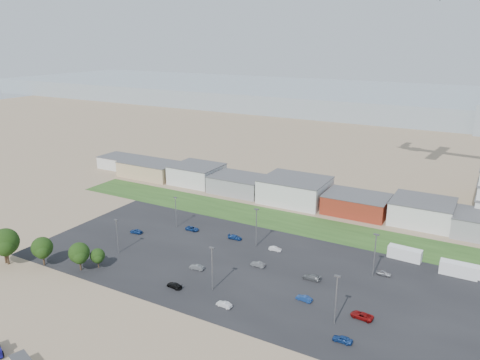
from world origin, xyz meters
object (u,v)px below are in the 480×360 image
Objects in this scene: parked_car_0 at (362,316)px; parked_car_2 at (342,339)px; parked_car_9 at (192,229)px; parked_car_5 at (136,231)px; tree_far_left at (3,245)px; parked_car_11 at (275,249)px; parked_car_1 at (304,298)px; parked_car_8 at (384,273)px; parked_car_4 at (197,267)px; parked_car_7 at (258,264)px; parked_car_10 at (78,258)px; parked_car_3 at (174,285)px; box_trailer_a at (405,254)px; parked_car_6 at (235,237)px; parked_car_13 at (224,304)px; parked_car_12 at (312,277)px.

parked_car_0 is 9.57m from parked_car_2.
parked_car_0 is 59.92m from parked_car_9.
parked_car_0 is at bearing 74.96° from parked_car_5.
parked_car_11 is at bearing 35.18° from tree_far_left.
parked_car_8 is (12.54, 20.00, -0.01)m from parked_car_1.
tree_far_left is at bearing -70.70° from parked_car_4.
parked_car_8 is (28.61, 10.77, -0.03)m from parked_car_7.
parked_car_7 is at bearing -57.38° from parked_car_10.
parked_car_1 reaches higher than parked_car_10.
parked_car_11 is (11.96, 28.85, -0.02)m from parked_car_3.
parked_car_8 is 0.85× the size of parked_car_10.
box_trailer_a is at bearing -73.18° from parked_car_11.
parked_car_2 is (-1.06, -9.51, -0.00)m from parked_car_0.
box_trailer_a is 2.04× the size of parked_car_9.
parked_car_4 is 29.72m from parked_car_5.
tree_far_left is 64.28m from parked_car_7.
box_trailer_a is 2.03× the size of parked_car_6.
parked_car_4 is 1.09× the size of parked_car_8.
parked_car_8 is (40.65, 29.36, 0.00)m from parked_car_3.
parked_car_2 is 33.80m from parked_car_7.
parked_car_6 is at bearing 90.80° from parked_car_8.
parked_car_3 is (-28.11, -9.36, -0.01)m from parked_car_1.
parked_car_2 is (84.62, 10.53, -4.49)m from tree_far_left.
parked_car_2 is at bearing -81.90° from parked_car_10.
parked_car_8 is at bearing 178.50° from parked_car_2.
parked_car_7 is 1.11× the size of parked_car_11.
parked_car_13 reaches higher than parked_car_9.
parked_car_6 is (-44.52, -10.67, -0.97)m from box_trailer_a.
parked_car_4 is at bearing -84.84° from parked_car_1.
parked_car_5 is (-69.50, 10.62, -0.00)m from parked_car_0.
parked_car_7 is at bearing -135.41° from parked_car_6.
parked_car_8 reaches higher than parked_car_13.
box_trailer_a is 31.99m from parked_car_0.
parked_car_12 reaches higher than parked_car_9.
parked_car_1 is 17.57m from parked_car_13.
parked_car_3 is at bearing 153.45° from parked_car_11.
parked_car_8 is (0.80, 29.98, -0.06)m from parked_car_2.
parked_car_5 is 0.92× the size of parked_car_9.
parked_car_9 is (-14.94, 19.50, -0.05)m from parked_car_4.
parked_car_1 is at bearing -144.38° from parked_car_11.
parked_car_13 is at bearing -158.37° from parked_car_6.
parked_car_3 is 30.29m from parked_car_10.
parked_car_5 is at bearing -90.56° from parked_car_12.
parked_car_12 is at bearing 133.69° from parked_car_3.
parked_car_13 is at bearing 6.48° from parked_car_7.
parked_car_12 is at bearing 83.05° from parked_car_5.
parked_car_9 is at bearing 85.02° from parked_car_11.
parked_car_13 is at bearing -82.53° from parked_car_10.
parked_car_1 is at bearing -112.50° from box_trailer_a.
parked_car_12 reaches higher than parked_car_11.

